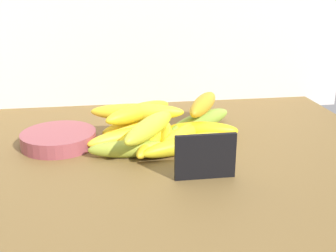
{
  "coord_description": "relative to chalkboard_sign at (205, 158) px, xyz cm",
  "views": [
    {
      "loc": [
        -5.12,
        -79.16,
        36.92
      ],
      "look_at": [
        7.33,
        2.88,
        8.0
      ],
      "focal_mm": 45.24,
      "sensor_mm": 36.0,
      "label": 1
    }
  ],
  "objects": [
    {
      "name": "banana_12",
      "position": [
        -10.16,
        22.51,
        2.14
      ],
      "size": [
        21.12,
        7.24,
        3.82
      ],
      "primitive_type": "ellipsoid",
      "rotation": [
        0.0,
        0.0,
        2.97
      ],
      "color": "yellow",
      "rests_on": "banana_7"
    },
    {
      "name": "banana_11",
      "position": [
        5.54,
        25.67,
        2.37
      ],
      "size": [
        11.82,
        17.31,
        4.04
      ],
      "primitive_type": "ellipsoid",
      "rotation": [
        0.0,
        0.0,
        1.08
      ],
      "color": "gold",
      "rests_on": "banana_8"
    },
    {
      "name": "banana_6",
      "position": [
        -1.44,
        11.94,
        -2.03
      ],
      "size": [
        19.84,
        11.45,
        3.65
      ],
      "primitive_type": "ellipsoid",
      "rotation": [
        0.0,
        0.0,
        0.42
      ],
      "color": "yellow",
      "rests_on": "counter_top"
    },
    {
      "name": "banana_1",
      "position": [
        -7.88,
        14.37,
        -2.2
      ],
      "size": [
        9.95,
        15.56,
        3.32
      ],
      "primitive_type": "ellipsoid",
      "rotation": [
        0.0,
        0.0,
        1.11
      ],
      "color": "yellow",
      "rests_on": "counter_top"
    },
    {
      "name": "chalkboard_sign",
      "position": [
        0.0,
        0.0,
        0.0
      ],
      "size": [
        11.0,
        1.8,
        8.4
      ],
      "color": "black",
      "rests_on": "counter_top"
    },
    {
      "name": "banana_9",
      "position": [
        -12.64,
        11.56,
        -2.09
      ],
      "size": [
        16.97,
        4.46,
        3.54
      ],
      "primitive_type": "ellipsoid",
      "rotation": [
        0.0,
        0.0,
        6.23
      ],
      "color": "#9BAD35",
      "rests_on": "counter_top"
    },
    {
      "name": "banana_2",
      "position": [
        -0.69,
        17.45,
        -1.98
      ],
      "size": [
        13.64,
        14.34,
        3.76
      ],
      "primitive_type": "ellipsoid",
      "rotation": [
        0.0,
        0.0,
        3.97
      ],
      "color": "yellow",
      "rests_on": "counter_top"
    },
    {
      "name": "banana_8",
      "position": [
        5.04,
        25.6,
        -1.76
      ],
      "size": [
        18.72,
        15.91,
        4.2
      ],
      "primitive_type": "ellipsoid",
      "rotation": [
        0.0,
        0.0,
        0.66
      ],
      "color": "#84AA35",
      "rests_on": "counter_top"
    },
    {
      "name": "fruit_bowl",
      "position": [
        -27.3,
        19.98,
        -2.31
      ],
      "size": [
        15.87,
        15.87,
        3.09
      ],
      "primitive_type": "cylinder",
      "color": "#96444B",
      "rests_on": "counter_top"
    },
    {
      "name": "banana_10",
      "position": [
        -8.31,
        13.85,
        1.52
      ],
      "size": [
        14.35,
        19.02,
        4.11
      ],
      "primitive_type": "ellipsoid",
      "rotation": [
        0.0,
        0.0,
        0.99
      ],
      "color": "gold",
      "rests_on": "banana_1"
    },
    {
      "name": "banana_4",
      "position": [
        -4.27,
        18.9,
        -2.21
      ],
      "size": [
        5.14,
        17.62,
        3.29
      ],
      "primitive_type": "ellipsoid",
      "rotation": [
        0.0,
        0.0,
        4.6
      ],
      "color": "yellow",
      "rests_on": "counter_top"
    },
    {
      "name": "banana_7",
      "position": [
        -10.76,
        23.02,
        -1.82
      ],
      "size": [
        15.9,
        8.85,
        4.08
      ],
      "primitive_type": "ellipsoid",
      "rotation": [
        0.0,
        0.0,
        3.47
      ],
      "color": "yellow",
      "rests_on": "counter_top"
    },
    {
      "name": "banana_0",
      "position": [
        -9.73,
        19.23,
        -1.95
      ],
      "size": [
        13.12,
        14.54,
        3.82
      ],
      "primitive_type": "ellipsoid",
      "rotation": [
        0.0,
        0.0,
        4.01
      ],
      "color": "yellow",
      "rests_on": "counter_top"
    },
    {
      "name": "banana_5",
      "position": [
        4.0,
        19.59,
        -1.9
      ],
      "size": [
        16.53,
        7.2,
        3.91
      ],
      "primitive_type": "ellipsoid",
      "rotation": [
        0.0,
        0.0,
        6.07
      ],
      "color": "yellow",
      "rests_on": "counter_top"
    },
    {
      "name": "banana_3",
      "position": [
        -13.44,
        18.5,
        -2.09
      ],
      "size": [
        16.96,
        10.33,
        3.53
      ],
      "primitive_type": "ellipsoid",
      "rotation": [
        0.0,
        0.0,
        3.57
      ],
      "color": "yellow",
      "rests_on": "counter_top"
    },
    {
      "name": "counter_top",
      "position": [
        -11.74,
        12.07,
        -5.36
      ],
      "size": [
        110.0,
        76.0,
        3.0
      ],
      "primitive_type": "cube",
      "color": "brown",
      "rests_on": "ground"
    },
    {
      "name": "banana_13",
      "position": [
        -9.83,
        22.37,
        2.15
      ],
      "size": [
        17.01,
        14.2,
        3.84
      ],
      "primitive_type": "ellipsoid",
      "rotation": [
        0.0,
        0.0,
        3.79
      ],
      "color": "yellow",
      "rests_on": "banana_7"
    }
  ]
}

